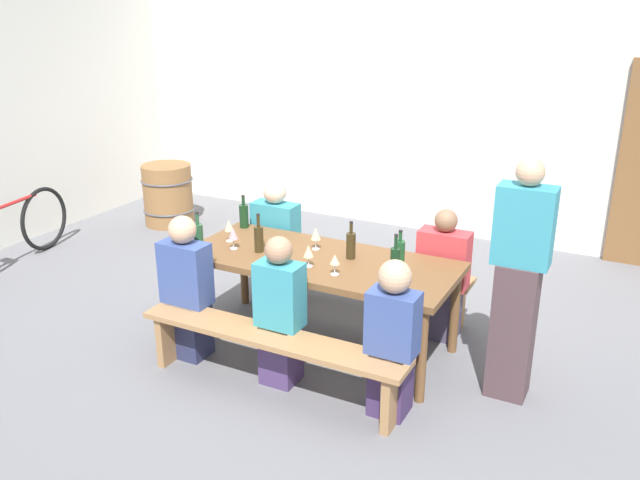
{
  "coord_description": "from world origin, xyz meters",
  "views": [
    {
      "loc": [
        2.17,
        -4.18,
        2.61
      ],
      "look_at": [
        0.0,
        0.0,
        0.9
      ],
      "focal_mm": 36.99,
      "sensor_mm": 36.0,
      "label": 1
    }
  ],
  "objects_px": {
    "bench_near": "(270,346)",
    "wine_bottle_3": "(244,215)",
    "seated_guest_near_2": "(392,341)",
    "seated_guest_far_0": "(276,245)",
    "wine_glass_2": "(335,260)",
    "wine_glass_3": "(233,234)",
    "wine_glass_1": "(309,252)",
    "parked_bicycle_0": "(8,232)",
    "bench_far": "(359,272)",
    "wine_bottle_2": "(199,238)",
    "seated_guest_near_0": "(187,291)",
    "standing_host": "(518,286)",
    "wine_bottle_5": "(351,245)",
    "wine_bottle_0": "(400,255)",
    "wine_glass_4": "(229,226)",
    "wine_bottle_4": "(259,238)",
    "seated_guest_near_1": "(280,314)",
    "tasting_table": "(320,267)",
    "wine_bottle_1": "(395,263)",
    "wine_barrel": "(168,195)",
    "seated_guest_far_1": "(442,279)",
    "wine_glass_0": "(316,234)"
  },
  "relations": [
    {
      "from": "tasting_table",
      "to": "wine_bottle_0",
      "type": "distance_m",
      "value": 0.66
    },
    {
      "from": "wine_glass_2",
      "to": "seated_guest_far_1",
      "type": "xyz_separation_m",
      "value": [
        0.56,
        0.84,
        -0.35
      ]
    },
    {
      "from": "seated_guest_near_0",
      "to": "standing_host",
      "type": "xyz_separation_m",
      "value": [
        2.32,
        0.59,
        0.28
      ]
    },
    {
      "from": "tasting_table",
      "to": "wine_glass_2",
      "type": "distance_m",
      "value": 0.39
    },
    {
      "from": "seated_guest_near_1",
      "to": "wine_bottle_5",
      "type": "bearing_deg",
      "value": -16.87
    },
    {
      "from": "bench_far",
      "to": "parked_bicycle_0",
      "type": "distance_m",
      "value": 3.7
    },
    {
      "from": "bench_far",
      "to": "parked_bicycle_0",
      "type": "height_order",
      "value": "parked_bicycle_0"
    },
    {
      "from": "wine_glass_3",
      "to": "parked_bicycle_0",
      "type": "relative_size",
      "value": 0.1
    },
    {
      "from": "wine_bottle_2",
      "to": "seated_guest_near_0",
      "type": "relative_size",
      "value": 0.3
    },
    {
      "from": "bench_near",
      "to": "seated_guest_near_1",
      "type": "xyz_separation_m",
      "value": [
        -0.01,
        0.15,
        0.18
      ]
    },
    {
      "from": "wine_bottle_0",
      "to": "seated_guest_far_0",
      "type": "xyz_separation_m",
      "value": [
        -1.39,
        0.55,
        -0.34
      ]
    },
    {
      "from": "wine_bottle_1",
      "to": "wine_glass_3",
      "type": "xyz_separation_m",
      "value": [
        -1.37,
        0.0,
        -0.0
      ]
    },
    {
      "from": "wine_bottle_3",
      "to": "wine_glass_2",
      "type": "xyz_separation_m",
      "value": [
        1.17,
        -0.59,
        0.0
      ]
    },
    {
      "from": "bench_far",
      "to": "wine_barrel",
      "type": "xyz_separation_m",
      "value": [
        -3.09,
        1.14,
        0.02
      ]
    },
    {
      "from": "wine_bottle_3",
      "to": "wine_glass_2",
      "type": "height_order",
      "value": "wine_bottle_3"
    },
    {
      "from": "bench_far",
      "to": "wine_bottle_2",
      "type": "bearing_deg",
      "value": -128.72
    },
    {
      "from": "tasting_table",
      "to": "wine_glass_2",
      "type": "bearing_deg",
      "value": -44.35
    },
    {
      "from": "wine_glass_2",
      "to": "wine_glass_3",
      "type": "xyz_separation_m",
      "value": [
        -0.95,
        0.11,
        0.01
      ]
    },
    {
      "from": "seated_guest_near_0",
      "to": "wine_bottle_4",
      "type": "bearing_deg",
      "value": -33.28
    },
    {
      "from": "wine_bottle_3",
      "to": "wine_bottle_0",
      "type": "bearing_deg",
      "value": -10.98
    },
    {
      "from": "seated_guest_far_0",
      "to": "seated_guest_near_0",
      "type": "bearing_deg",
      "value": -3.29
    },
    {
      "from": "wine_bottle_1",
      "to": "seated_guest_near_2",
      "type": "height_order",
      "value": "same"
    },
    {
      "from": "wine_glass_3",
      "to": "seated_guest_near_2",
      "type": "height_order",
      "value": "seated_guest_near_2"
    },
    {
      "from": "wine_bottle_4",
      "to": "wine_bottle_1",
      "type": "bearing_deg",
      "value": -2.27
    },
    {
      "from": "wine_bottle_3",
      "to": "wine_glass_1",
      "type": "bearing_deg",
      "value": -30.14
    },
    {
      "from": "bench_near",
      "to": "wine_glass_0",
      "type": "relative_size",
      "value": 11.0
    },
    {
      "from": "wine_glass_4",
      "to": "parked_bicycle_0",
      "type": "distance_m",
      "value": 2.84
    },
    {
      "from": "wine_bottle_1",
      "to": "standing_host",
      "type": "bearing_deg",
      "value": 9.07
    },
    {
      "from": "bench_far",
      "to": "wine_bottle_5",
      "type": "distance_m",
      "value": 0.84
    },
    {
      "from": "wine_bottle_0",
      "to": "seated_guest_near_0",
      "type": "bearing_deg",
      "value": -155.85
    },
    {
      "from": "bench_near",
      "to": "wine_bottle_3",
      "type": "distance_m",
      "value": 1.53
    },
    {
      "from": "bench_near",
      "to": "bench_far",
      "type": "distance_m",
      "value": 1.5
    },
    {
      "from": "wine_bottle_2",
      "to": "wine_bottle_4",
      "type": "height_order",
      "value": "wine_bottle_2"
    },
    {
      "from": "bench_far",
      "to": "seated_guest_near_0",
      "type": "xyz_separation_m",
      "value": [
        -0.83,
        -1.35,
        0.19
      ]
    },
    {
      "from": "bench_far",
      "to": "wine_bottle_2",
      "type": "distance_m",
      "value": 1.5
    },
    {
      "from": "parked_bicycle_0",
      "to": "wine_glass_4",
      "type": "bearing_deg",
      "value": -99.56
    },
    {
      "from": "wine_glass_1",
      "to": "wine_glass_2",
      "type": "bearing_deg",
      "value": -11.94
    },
    {
      "from": "tasting_table",
      "to": "wine_bottle_2",
      "type": "distance_m",
      "value": 0.97
    },
    {
      "from": "wine_glass_2",
      "to": "wine_glass_4",
      "type": "distance_m",
      "value": 1.11
    },
    {
      "from": "seated_guest_far_0",
      "to": "standing_host",
      "type": "bearing_deg",
      "value": 74.95
    },
    {
      "from": "wine_bottle_5",
      "to": "wine_barrel",
      "type": "height_order",
      "value": "wine_bottle_5"
    },
    {
      "from": "wine_glass_1",
      "to": "wine_bottle_4",
      "type": "bearing_deg",
      "value": 169.09
    },
    {
      "from": "wine_glass_0",
      "to": "wine_bottle_5",
      "type": "bearing_deg",
      "value": -8.12
    },
    {
      "from": "seated_guest_near_2",
      "to": "seated_guest_far_0",
      "type": "bearing_deg",
      "value": 53.13
    },
    {
      "from": "seated_guest_near_2",
      "to": "wine_barrel",
      "type": "distance_m",
      "value": 4.65
    },
    {
      "from": "wine_bottle_2",
      "to": "wine_glass_2",
      "type": "xyz_separation_m",
      "value": [
        1.12,
        0.11,
        -0.02
      ]
    },
    {
      "from": "seated_guest_near_1",
      "to": "seated_guest_near_2",
      "type": "relative_size",
      "value": 1.02
    },
    {
      "from": "wine_glass_1",
      "to": "standing_host",
      "type": "relative_size",
      "value": 0.1
    },
    {
      "from": "wine_glass_3",
      "to": "parked_bicycle_0",
      "type": "distance_m",
      "value": 2.97
    },
    {
      "from": "bench_far",
      "to": "seated_guest_far_0",
      "type": "height_order",
      "value": "seated_guest_far_0"
    }
  ]
}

